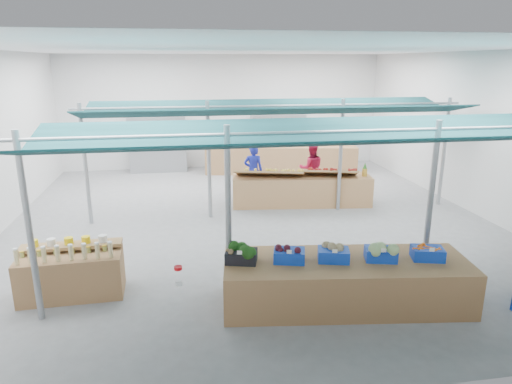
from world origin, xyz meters
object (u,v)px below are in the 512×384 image
(vendor_left, at_px, (253,171))
(vendor_right, at_px, (311,168))
(bottle_shelf, at_px, (72,272))
(veg_counter, at_px, (345,282))
(fruit_counter, at_px, (301,190))

(vendor_left, xyz_separation_m, vendor_right, (1.80, 0.00, 0.00))
(vendor_right, bearing_deg, vendor_left, 7.13)
(bottle_shelf, xyz_separation_m, veg_counter, (4.56, -1.09, -0.03))
(bottle_shelf, height_order, veg_counter, bottle_shelf)
(veg_counter, bearing_deg, vendor_right, 86.07)
(vendor_left, bearing_deg, vendor_right, -172.87)
(veg_counter, distance_m, vendor_right, 6.74)
(vendor_right, bearing_deg, fruit_counter, 68.52)
(veg_counter, bearing_deg, vendor_left, 101.54)
(fruit_counter, bearing_deg, vendor_left, 144.62)
(fruit_counter, xyz_separation_m, vendor_left, (-1.20, 1.10, 0.36))
(bottle_shelf, bearing_deg, fruit_counter, 37.96)
(bottle_shelf, relative_size, fruit_counter, 0.45)
(bottle_shelf, xyz_separation_m, vendor_right, (5.89, 5.51, 0.36))
(veg_counter, relative_size, vendor_right, 2.59)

